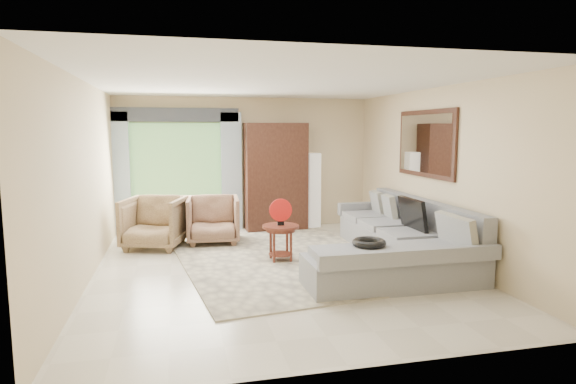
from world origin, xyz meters
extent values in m
plane|color=silver|center=(0.00, 0.00, 0.00)|extent=(6.00, 6.00, 0.00)
cube|color=beige|center=(0.21, 0.41, 0.01)|extent=(3.51, 4.36, 0.02)
cube|color=gray|center=(2.00, 0.50, 0.20)|extent=(0.90, 2.40, 0.40)
cube|color=gray|center=(1.30, -1.10, 0.20)|extent=(2.30, 0.80, 0.40)
cube|color=gray|center=(2.35, 0.10, 0.65)|extent=(0.20, 3.20, 0.50)
cube|color=gray|center=(2.00, 1.78, 0.51)|extent=(0.90, 0.16, 0.22)
cube|color=gray|center=(1.30, -1.55, 0.49)|extent=(2.30, 0.10, 0.18)
cube|color=black|center=(2.05, -0.09, 0.72)|extent=(0.14, 0.74, 0.48)
torus|color=black|center=(1.00, -0.96, 0.55)|extent=(0.43, 0.43, 0.09)
cylinder|color=#441D12|center=(0.14, 0.37, 0.53)|extent=(0.55, 0.55, 0.04)
cylinder|color=#441D12|center=(0.14, 0.37, 0.25)|extent=(0.36, 0.36, 0.49)
cylinder|color=red|center=(0.14, 0.37, 0.78)|extent=(0.34, 0.07, 0.34)
imported|color=#9B8054|center=(-1.74, 1.66, 0.43)|extent=(1.16, 1.18, 0.86)
imported|color=#926C50|center=(-0.75, 1.79, 0.41)|extent=(0.94, 0.97, 0.82)
imported|color=#999999|center=(-2.10, 2.28, 0.27)|extent=(0.59, 0.55, 0.54)
cube|color=black|center=(0.55, 2.72, 1.05)|extent=(1.20, 0.55, 2.10)
cube|color=silver|center=(1.35, 2.78, 0.75)|extent=(0.24, 0.24, 1.50)
cube|color=#669E59|center=(-1.35, 2.97, 1.40)|extent=(1.80, 0.04, 1.40)
cube|color=#9EB7CC|center=(-2.40, 2.88, 1.15)|extent=(0.40, 0.08, 2.30)
cube|color=#9EB7CC|center=(-0.30, 2.88, 1.15)|extent=(0.40, 0.08, 2.30)
cube|color=#1E232D|center=(-1.35, 2.90, 2.25)|extent=(2.40, 0.12, 0.26)
cube|color=black|center=(2.47, 0.35, 1.75)|extent=(0.04, 1.70, 1.05)
cube|color=white|center=(2.45, 0.35, 1.75)|extent=(0.02, 1.54, 0.90)
camera|label=1|loc=(-1.35, -6.53, 1.96)|focal=30.00mm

